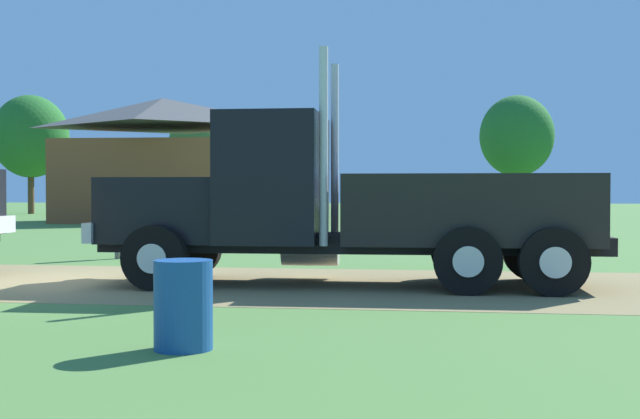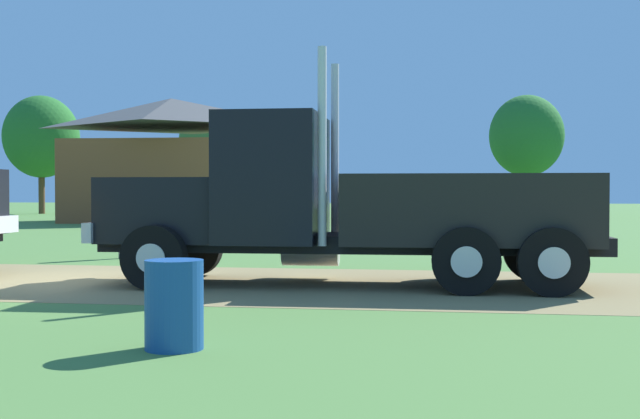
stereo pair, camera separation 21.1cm
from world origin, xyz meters
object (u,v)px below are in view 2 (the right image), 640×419
object	(u,v)px
truck_foreground_white	(343,208)
shed_building	(172,162)
visitor_far_side	(127,218)
steel_barrel	(174,305)

from	to	relation	value
truck_foreground_white	shed_building	bearing A→B (deg)	114.53
visitor_far_side	steel_barrel	distance (m)	11.42
truck_foreground_white	shed_building	world-z (taller)	shed_building
steel_barrel	visitor_far_side	bearing A→B (deg)	114.46
visitor_far_side	shed_building	distance (m)	23.76
truck_foreground_white	shed_building	distance (m)	30.07
steel_barrel	shed_building	distance (m)	35.10
visitor_far_side	shed_building	world-z (taller)	shed_building
truck_foreground_white	shed_building	size ratio (longest dim) A/B	0.79
steel_barrel	shed_building	size ratio (longest dim) A/B	0.08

